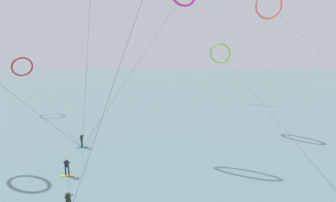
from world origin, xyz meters
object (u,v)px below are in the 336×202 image
(surfer_teal, at_px, (82,141))
(kite_coral, at_px, (269,5))
(surfer_amber, at_px, (67,168))
(kite_crimson, at_px, (22,67))
(kite_lime, at_px, (220,53))

(surfer_teal, distance_m, kite_coral, 40.85)
(surfer_amber, xyz_separation_m, kite_coral, (28.58, 27.45, 19.51))
(surfer_teal, xyz_separation_m, kite_crimson, (-17.09, 19.03, 8.01))
(kite_coral, bearing_deg, kite_lime, -56.03)
(kite_coral, relative_size, kite_crimson, 1.74)
(surfer_amber, distance_m, kite_coral, 44.16)
(surfer_amber, bearing_deg, kite_lime, 53.12)
(surfer_amber, bearing_deg, kite_coral, 37.64)
(surfer_teal, distance_m, surfer_amber, 7.23)
(kite_coral, bearing_deg, kite_crimson, -1.04)
(kite_lime, height_order, kite_coral, kite_coral)
(kite_crimson, bearing_deg, kite_lime, 147.10)
(kite_coral, height_order, kite_crimson, kite_coral)
(surfer_teal, bearing_deg, surfer_amber, -176.66)
(surfer_teal, height_order, kite_crimson, kite_crimson)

